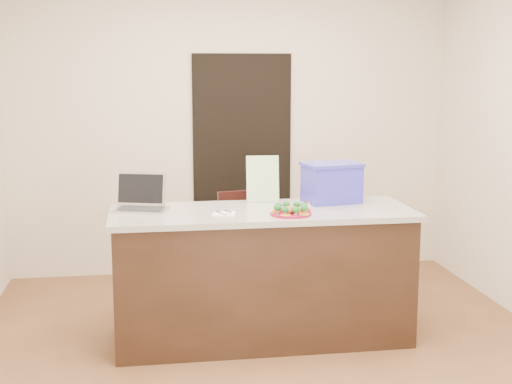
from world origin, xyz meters
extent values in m
plane|color=brown|center=(0.00, 0.00, 0.00)|extent=(4.00, 4.00, 0.00)
plane|color=beige|center=(0.00, 2.00, 1.35)|extent=(4.00, 0.00, 4.00)
plane|color=beige|center=(0.00, -2.00, 1.35)|extent=(4.00, 0.00, 4.00)
cube|color=black|center=(0.10, 1.98, 1.00)|extent=(0.90, 0.02, 2.00)
cube|color=black|center=(0.00, 0.25, 0.44)|extent=(2.00, 0.70, 0.88)
cube|color=beige|center=(0.00, 0.25, 0.90)|extent=(2.06, 0.76, 0.04)
cylinder|color=maroon|center=(0.16, 0.06, 0.93)|extent=(0.27, 0.27, 0.02)
torus|color=maroon|center=(0.16, 0.06, 0.93)|extent=(0.27, 0.27, 0.01)
sphere|color=brown|center=(0.16, 0.06, 0.96)|extent=(0.04, 0.04, 0.04)
sphere|color=brown|center=(0.14, 0.02, 0.96)|extent=(0.04, 0.04, 0.04)
sphere|color=brown|center=(0.18, 0.02, 0.96)|extent=(0.04, 0.04, 0.04)
sphere|color=brown|center=(0.19, 0.05, 0.96)|extent=(0.04, 0.04, 0.04)
sphere|color=brown|center=(0.18, 0.08, 0.96)|extent=(0.04, 0.04, 0.04)
sphere|color=brown|center=(0.16, 0.09, 0.96)|extent=(0.04, 0.04, 0.04)
sphere|color=brown|center=(0.13, 0.08, 0.96)|extent=(0.04, 0.04, 0.04)
ellipsoid|color=#144B19|center=(0.14, 0.15, 0.97)|extent=(0.05, 0.05, 0.04)
ellipsoid|color=#144B19|center=(0.08, 0.11, 0.97)|extent=(0.05, 0.05, 0.04)
ellipsoid|color=#144B19|center=(0.07, 0.04, 0.97)|extent=(0.05, 0.05, 0.04)
ellipsoid|color=#144B19|center=(0.10, -0.02, 0.97)|extent=(0.05, 0.05, 0.04)
ellipsoid|color=#144B19|center=(0.17, -0.04, 0.97)|extent=(0.05, 0.05, 0.04)
ellipsoid|color=#144B19|center=(0.23, 0.00, 0.97)|extent=(0.05, 0.05, 0.04)
ellipsoid|color=#144B19|center=(0.25, 0.07, 0.97)|extent=(0.05, 0.05, 0.04)
ellipsoid|color=#144B19|center=(0.21, 0.13, 0.97)|extent=(0.05, 0.05, 0.04)
torus|color=gold|center=(0.15, 0.16, 0.94)|extent=(0.07, 0.07, 0.01)
torus|color=gold|center=(0.05, 0.08, 0.94)|extent=(0.07, 0.07, 0.01)
torus|color=gold|center=(0.10, -0.04, 0.94)|extent=(0.07, 0.07, 0.01)
torus|color=gold|center=(0.23, -0.03, 0.94)|extent=(0.07, 0.07, 0.01)
torus|color=gold|center=(0.26, 0.10, 0.94)|extent=(0.07, 0.07, 0.01)
cube|color=silver|center=(-0.27, 0.15, 0.92)|extent=(0.17, 0.17, 0.01)
cube|color=silver|center=(-0.29, 0.13, 0.93)|extent=(0.06, 0.12, 0.00)
cube|color=silver|center=(-0.29, 0.19, 0.93)|extent=(0.05, 0.06, 0.00)
cube|color=white|center=(-0.24, 0.11, 0.93)|extent=(0.05, 0.08, 0.01)
cube|color=silver|center=(-0.24, 0.19, 0.93)|extent=(0.05, 0.10, 0.00)
cylinder|color=beige|center=(0.28, 0.10, 0.95)|extent=(0.03, 0.03, 0.05)
cylinder|color=beige|center=(0.28, 0.10, 0.98)|extent=(0.02, 0.02, 0.01)
cylinder|color=red|center=(0.28, 0.10, 0.99)|extent=(0.03, 0.03, 0.01)
cylinder|color=red|center=(0.28, 0.10, 0.94)|extent=(0.03, 0.03, 0.02)
cube|color=#ABACB0|center=(-0.82, 0.35, 0.93)|extent=(0.40, 0.33, 0.02)
cube|color=#ABACB0|center=(-0.82, 0.47, 1.05)|extent=(0.35, 0.16, 0.23)
cube|color=black|center=(-0.82, 0.47, 1.05)|extent=(0.32, 0.14, 0.20)
cube|color=black|center=(-0.82, 0.34, 0.94)|extent=(0.33, 0.25, 0.00)
cube|color=white|center=(0.05, 0.54, 1.09)|extent=(0.24, 0.06, 0.33)
cube|color=#3331B1|center=(0.54, 0.45, 1.05)|extent=(0.42, 0.34, 0.26)
cube|color=#3331B1|center=(0.54, 0.45, 1.19)|extent=(0.44, 0.36, 0.02)
cube|color=black|center=(-0.02, 0.93, 0.43)|extent=(0.46, 0.46, 0.04)
cube|color=black|center=(-0.02, 1.11, 0.68)|extent=(0.40, 0.11, 0.46)
cylinder|color=black|center=(-0.19, 0.76, 0.21)|extent=(0.03, 0.03, 0.43)
cylinder|color=black|center=(0.15, 0.76, 0.21)|extent=(0.03, 0.03, 0.43)
cylinder|color=black|center=(-0.19, 1.11, 0.21)|extent=(0.03, 0.03, 0.43)
cylinder|color=black|center=(0.15, 1.11, 0.21)|extent=(0.03, 0.03, 0.43)
camera|label=1|loc=(-0.78, -4.44, 1.88)|focal=50.00mm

